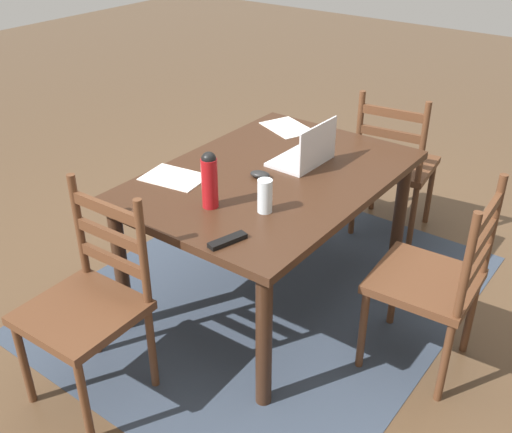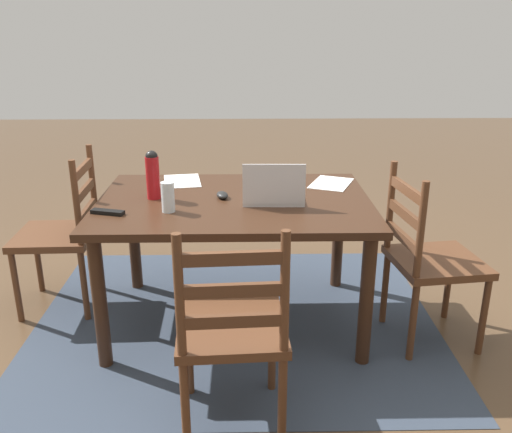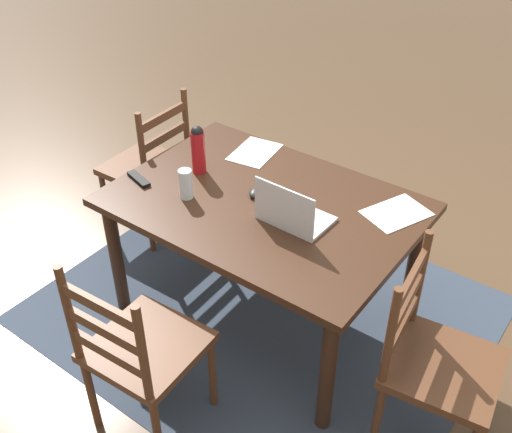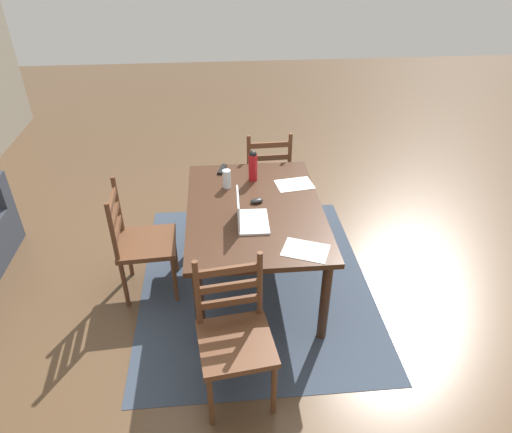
# 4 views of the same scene
# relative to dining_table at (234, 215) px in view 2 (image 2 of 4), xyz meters

# --- Properties ---
(ground_plane) EXTENTS (14.00, 14.00, 0.00)m
(ground_plane) POSITION_rel_dining_table_xyz_m (0.00, 0.00, -0.65)
(ground_plane) COLOR brown
(area_rug) EXTENTS (2.28, 1.87, 0.01)m
(area_rug) POSITION_rel_dining_table_xyz_m (0.00, 0.00, -0.64)
(area_rug) COLOR #333D4C
(area_rug) RESTS_ON ground
(dining_table) EXTENTS (1.46, 1.02, 0.74)m
(dining_table) POSITION_rel_dining_table_xyz_m (0.00, 0.00, 0.00)
(dining_table) COLOR #382114
(dining_table) RESTS_ON ground
(chair_right_near) EXTENTS (0.45, 0.45, 0.95)m
(chair_right_near) POSITION_rel_dining_table_xyz_m (1.02, -0.21, -0.18)
(chair_right_near) COLOR #56331E
(chair_right_near) RESTS_ON ground
(chair_far_head) EXTENTS (0.47, 0.47, 0.95)m
(chair_far_head) POSITION_rel_dining_table_xyz_m (-0.00, 0.88, -0.18)
(chair_far_head) COLOR #56331E
(chair_far_head) RESTS_ON ground
(chair_left_far) EXTENTS (0.49, 0.49, 0.95)m
(chair_left_far) POSITION_rel_dining_table_xyz_m (-1.02, 0.21, -0.18)
(chair_left_far) COLOR #56331E
(chair_left_far) RESTS_ON ground
(laptop) EXTENTS (0.33, 0.23, 0.23)m
(laptop) POSITION_rel_dining_table_xyz_m (-0.21, 0.08, 0.15)
(laptop) COLOR silver
(laptop) RESTS_ON dining_table
(water_bottle) EXTENTS (0.07, 0.07, 0.26)m
(water_bottle) POSITION_rel_dining_table_xyz_m (0.43, -0.02, 0.22)
(water_bottle) COLOR #A81419
(water_bottle) RESTS_ON dining_table
(drinking_glass) EXTENTS (0.07, 0.07, 0.15)m
(drinking_glass) POSITION_rel_dining_table_xyz_m (0.33, 0.20, 0.16)
(drinking_glass) COLOR silver
(drinking_glass) RESTS_ON dining_table
(computer_mouse) EXTENTS (0.08, 0.11, 0.03)m
(computer_mouse) POSITION_rel_dining_table_xyz_m (0.06, -0.02, 0.11)
(computer_mouse) COLOR black
(computer_mouse) RESTS_ON dining_table
(tv_remote) EXTENTS (0.18, 0.09, 0.02)m
(tv_remote) POSITION_rel_dining_table_xyz_m (0.62, 0.23, 0.10)
(tv_remote) COLOR black
(tv_remote) RESTS_ON dining_table
(paper_stack_left) EXTENTS (0.31, 0.35, 0.00)m
(paper_stack_left) POSITION_rel_dining_table_xyz_m (-0.57, -0.29, 0.09)
(paper_stack_left) COLOR white
(paper_stack_left) RESTS_ON dining_table
(paper_stack_right) EXTENTS (0.25, 0.32, 0.00)m
(paper_stack_right) POSITION_rel_dining_table_xyz_m (0.32, -0.36, 0.09)
(paper_stack_right) COLOR white
(paper_stack_right) RESTS_ON dining_table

